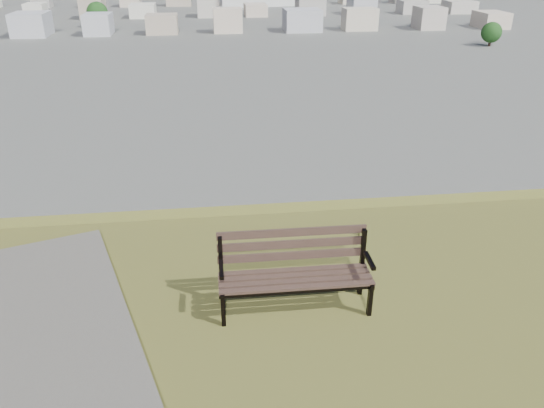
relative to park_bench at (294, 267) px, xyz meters
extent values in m
cube|color=#463128|center=(0.00, -0.25, -0.08)|extent=(1.61, 0.09, 0.03)
cube|color=#463128|center=(0.00, -0.15, -0.08)|extent=(1.61, 0.09, 0.03)
cube|color=#463128|center=(0.00, -0.04, -0.08)|extent=(1.61, 0.09, 0.03)
cube|color=#463128|center=(0.00, 0.07, -0.08)|extent=(1.61, 0.09, 0.03)
cube|color=#463128|center=(0.00, 0.14, 0.06)|extent=(1.61, 0.05, 0.09)
cube|color=#463128|center=(0.00, 0.16, 0.19)|extent=(1.61, 0.05, 0.09)
cube|color=#463128|center=(0.00, 0.18, 0.32)|extent=(1.61, 0.05, 0.09)
cube|color=black|center=(-0.77, -0.26, -0.28)|extent=(0.05, 0.05, 0.39)
cube|color=black|center=(-0.77, 0.12, -0.06)|extent=(0.05, 0.05, 0.82)
cube|color=black|center=(-0.77, -0.08, -0.11)|extent=(0.05, 0.45, 0.04)
cube|color=black|center=(-0.77, -0.13, 0.12)|extent=(0.05, 0.32, 0.04)
cube|color=black|center=(0.77, -0.28, -0.28)|extent=(0.05, 0.05, 0.39)
cube|color=black|center=(0.77, 0.10, -0.06)|extent=(0.05, 0.05, 0.82)
cube|color=black|center=(0.77, -0.10, -0.11)|extent=(0.05, 0.45, 0.04)
cube|color=black|center=(0.77, -0.15, 0.12)|extent=(0.05, 0.32, 0.04)
cube|color=black|center=(0.00, -0.26, -0.12)|extent=(1.61, 0.05, 0.04)
cube|color=black|center=(0.00, 0.08, -0.12)|extent=(1.61, 0.05, 0.04)
cone|color=brown|center=(1.16, 1.40, -0.39)|extent=(0.08, 0.08, 0.18)
cube|color=silver|center=(-61.24, 198.20, -21.98)|extent=(11.00, 11.00, 7.00)
cube|color=#BFB3A4|center=(-37.24, 198.20, -21.98)|extent=(11.00, 11.00, 7.00)
cube|color=beige|center=(-13.24, 198.20, -21.98)|extent=(11.00, 11.00, 7.00)
cube|color=#B2B1B6|center=(10.76, 198.20, -21.98)|extent=(11.00, 11.00, 7.00)
cube|color=beige|center=(34.76, 198.20, -21.98)|extent=(11.00, 11.00, 7.00)
cube|color=tan|center=(58.76, 198.20, -21.98)|extent=(11.00, 11.00, 7.00)
cube|color=#BEB5A7|center=(82.76, 198.20, -21.98)|extent=(11.00, 11.00, 7.00)
cube|color=#ACA59C|center=(106.76, 198.20, -21.98)|extent=(11.00, 11.00, 7.00)
cube|color=beige|center=(-73.24, 248.20, -21.98)|extent=(11.00, 11.00, 7.00)
cube|color=#B2B1B6|center=(-49.24, 248.20, -21.98)|extent=(11.00, 11.00, 7.00)
cube|color=beige|center=(-25.24, 248.20, -21.98)|extent=(11.00, 11.00, 7.00)
cube|color=tan|center=(-1.24, 248.20, -21.98)|extent=(11.00, 11.00, 7.00)
cube|color=#BEB5A7|center=(22.76, 248.20, -21.98)|extent=(11.00, 11.00, 7.00)
cube|color=#ACA59C|center=(46.76, 248.20, -21.98)|extent=(11.00, 11.00, 7.00)
cube|color=silver|center=(70.76, 248.20, -21.98)|extent=(11.00, 11.00, 7.00)
cube|color=#BFB3A4|center=(94.76, 248.20, -21.98)|extent=(11.00, 11.00, 7.00)
cube|color=beige|center=(118.76, 248.20, -21.98)|extent=(11.00, 11.00, 7.00)
cube|color=tan|center=(-85.24, 298.20, -21.98)|extent=(11.00, 11.00, 7.00)
cube|color=#BEB5A7|center=(-61.24, 298.20, -21.98)|extent=(11.00, 11.00, 7.00)
cylinder|color=#35231A|center=(88.76, 158.20, -24.43)|extent=(0.80, 0.80, 2.10)
sphere|color=#163412|center=(88.76, 158.20, -21.28)|extent=(6.30, 6.30, 6.30)
cylinder|color=#35231A|center=(-41.24, 218.20, -24.13)|extent=(0.80, 0.80, 2.70)
sphere|color=#163412|center=(-41.24, 218.20, -20.08)|extent=(8.10, 8.10, 8.10)
cylinder|color=#35231A|center=(128.76, 278.20, -24.50)|extent=(0.80, 0.80, 1.95)
cylinder|color=#35231A|center=(38.76, 298.20, -24.43)|extent=(0.80, 0.80, 2.10)
camera|label=1|loc=(-0.82, -4.68, 3.06)|focal=35.00mm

